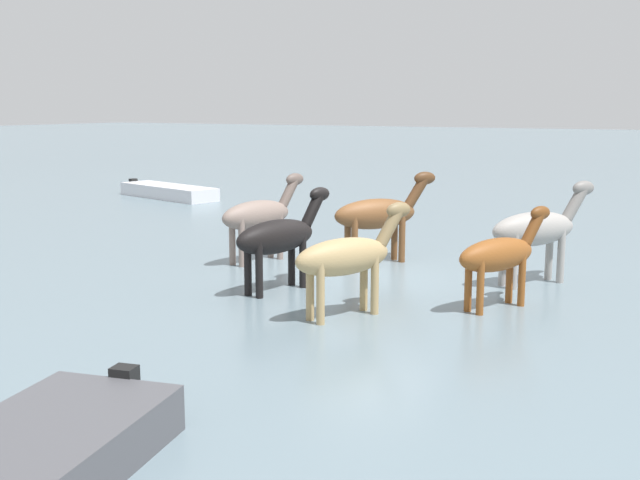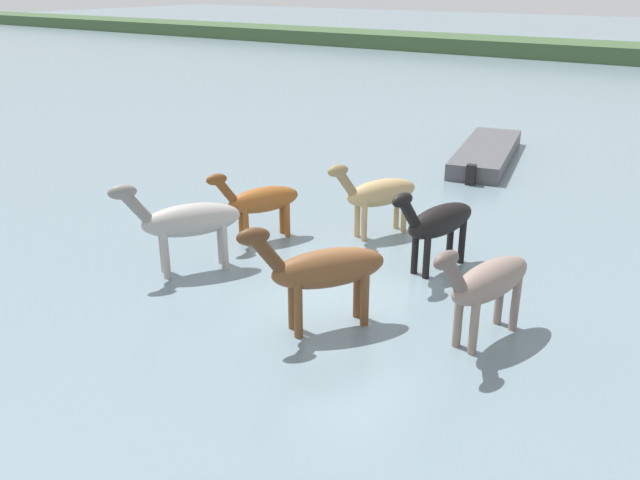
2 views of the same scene
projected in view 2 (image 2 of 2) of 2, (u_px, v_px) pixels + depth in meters
name	position (u px, v px, depth m)	size (l,w,h in m)	color
ground_plane	(344.00, 290.00, 13.13)	(215.58, 215.58, 0.00)	slate
horse_dark_mare	(438.00, 222.00, 13.67)	(1.05, 2.53, 1.96)	black
horse_rear_stallion	(324.00, 269.00, 11.31)	(1.89, 2.40, 2.07)	brown
horse_chestnut_trailing	(487.00, 282.00, 10.93)	(1.07, 2.57, 1.99)	gray
horse_lead	(261.00, 200.00, 15.30)	(1.34, 2.20, 1.78)	brown
horse_gray_outer	(187.00, 221.00, 13.57)	(1.82, 2.43, 2.06)	#9E9993
horse_dun_straggler	(379.00, 193.00, 15.55)	(1.45, 2.37, 1.92)	tan
boat_motor_center	(486.00, 155.00, 22.28)	(2.81, 6.10, 0.77)	#4C4C51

